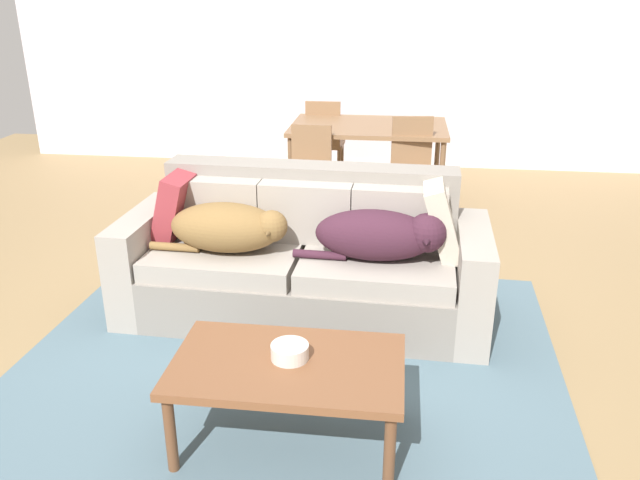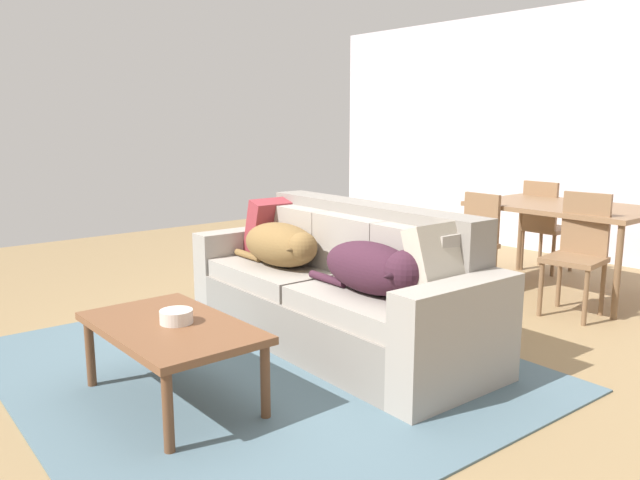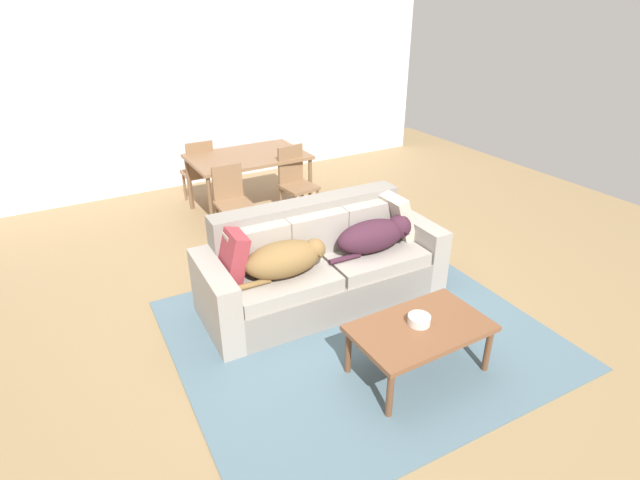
{
  "view_description": "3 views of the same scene",
  "coord_description": "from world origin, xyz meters",
  "px_view_note": "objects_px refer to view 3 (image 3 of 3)",
  "views": [
    {
      "loc": [
        0.57,
        -3.52,
        2.01
      ],
      "look_at": [
        0.11,
        0.08,
        0.55
      ],
      "focal_mm": 35.77,
      "sensor_mm": 36.0,
      "label": 1
    },
    {
      "loc": [
        3.01,
        -2.53,
        1.48
      ],
      "look_at": [
        -0.13,
        0.11,
        0.7
      ],
      "focal_mm": 35.19,
      "sensor_mm": 36.0,
      "label": 2
    },
    {
      "loc": [
        -2.09,
        -3.39,
        2.71
      ],
      "look_at": [
        -0.16,
        -0.06,
        0.77
      ],
      "focal_mm": 28.16,
      "sensor_mm": 36.0,
      "label": 3
    }
  ],
  "objects_px": {
    "bowl_on_coffee_table": "(419,320)",
    "dining_chair_near_left": "(232,198)",
    "dining_table": "(248,160)",
    "throw_pillow_by_left_arm": "(230,254)",
    "couch": "(321,265)",
    "dining_chair_near_right": "(295,180)",
    "dog_on_right_cushion": "(376,235)",
    "coffee_table": "(420,331)",
    "throw_pillow_by_right_arm": "(394,215)",
    "dog_on_left_cushion": "(286,259)",
    "dining_chair_far_left": "(199,170)"
  },
  "relations": [
    {
      "from": "couch",
      "to": "throw_pillow_by_right_arm",
      "type": "bearing_deg",
      "value": 3.29
    },
    {
      "from": "dog_on_right_cushion",
      "to": "throw_pillow_by_left_arm",
      "type": "height_order",
      "value": "throw_pillow_by_left_arm"
    },
    {
      "from": "throw_pillow_by_left_arm",
      "to": "dining_chair_near_right",
      "type": "xyz_separation_m",
      "value": [
        1.54,
        1.75,
        -0.16
      ]
    },
    {
      "from": "throw_pillow_by_left_arm",
      "to": "dining_table",
      "type": "bearing_deg",
      "value": 63.82
    },
    {
      "from": "dining_table",
      "to": "coffee_table",
      "type": "bearing_deg",
      "value": -92.38
    },
    {
      "from": "dog_on_left_cushion",
      "to": "coffee_table",
      "type": "bearing_deg",
      "value": -61.92
    },
    {
      "from": "coffee_table",
      "to": "dining_chair_near_right",
      "type": "distance_m",
      "value": 3.18
    },
    {
      "from": "couch",
      "to": "throw_pillow_by_right_arm",
      "type": "relative_size",
      "value": 5.0
    },
    {
      "from": "dog_on_right_cushion",
      "to": "throw_pillow_by_left_arm",
      "type": "distance_m",
      "value": 1.37
    },
    {
      "from": "dog_on_left_cushion",
      "to": "throw_pillow_by_right_arm",
      "type": "height_order",
      "value": "throw_pillow_by_right_arm"
    },
    {
      "from": "dog_on_right_cushion",
      "to": "coffee_table",
      "type": "bearing_deg",
      "value": -106.63
    },
    {
      "from": "throw_pillow_by_left_arm",
      "to": "dining_table",
      "type": "height_order",
      "value": "throw_pillow_by_left_arm"
    },
    {
      "from": "dog_on_left_cushion",
      "to": "dining_table",
      "type": "relative_size",
      "value": 0.58
    },
    {
      "from": "throw_pillow_by_left_arm",
      "to": "dining_chair_far_left",
      "type": "xyz_separation_m",
      "value": [
        0.63,
        2.82,
        -0.18
      ]
    },
    {
      "from": "dog_on_right_cushion",
      "to": "dining_chair_near_left",
      "type": "bearing_deg",
      "value": 112.48
    },
    {
      "from": "couch",
      "to": "coffee_table",
      "type": "bearing_deg",
      "value": -82.72
    },
    {
      "from": "throw_pillow_by_left_arm",
      "to": "dining_chair_near_right",
      "type": "relative_size",
      "value": 0.47
    },
    {
      "from": "dog_on_left_cushion",
      "to": "throw_pillow_by_left_arm",
      "type": "height_order",
      "value": "throw_pillow_by_left_arm"
    },
    {
      "from": "throw_pillow_by_left_arm",
      "to": "dining_chair_far_left",
      "type": "distance_m",
      "value": 2.9
    },
    {
      "from": "bowl_on_coffee_table",
      "to": "dining_chair_far_left",
      "type": "height_order",
      "value": "dining_chair_far_left"
    },
    {
      "from": "dining_chair_near_right",
      "to": "dog_on_right_cushion",
      "type": "bearing_deg",
      "value": -102.15
    },
    {
      "from": "coffee_table",
      "to": "dining_chair_near_left",
      "type": "height_order",
      "value": "dining_chair_near_left"
    },
    {
      "from": "dining_chair_near_left",
      "to": "throw_pillow_by_left_arm",
      "type": "bearing_deg",
      "value": -109.06
    },
    {
      "from": "bowl_on_coffee_table",
      "to": "throw_pillow_by_left_arm",
      "type": "bearing_deg",
      "value": 126.02
    },
    {
      "from": "bowl_on_coffee_table",
      "to": "dining_chair_near_left",
      "type": "height_order",
      "value": "dining_chair_near_left"
    },
    {
      "from": "throw_pillow_by_left_arm",
      "to": "dining_table",
      "type": "distance_m",
      "value": 2.54
    },
    {
      "from": "dining_table",
      "to": "dining_chair_near_left",
      "type": "height_order",
      "value": "dining_chair_near_left"
    },
    {
      "from": "throw_pillow_by_right_arm",
      "to": "dining_chair_far_left",
      "type": "xyz_separation_m",
      "value": [
        -1.08,
        2.88,
        -0.19
      ]
    },
    {
      "from": "throw_pillow_by_right_arm",
      "to": "dining_chair_near_right",
      "type": "distance_m",
      "value": 1.83
    },
    {
      "from": "dining_chair_far_left",
      "to": "dog_on_left_cushion",
      "type": "bearing_deg",
      "value": 86.34
    },
    {
      "from": "dining_table",
      "to": "dining_chair_near_left",
      "type": "relative_size",
      "value": 1.71
    },
    {
      "from": "coffee_table",
      "to": "dining_chair_far_left",
      "type": "height_order",
      "value": "dining_chair_far_left"
    },
    {
      "from": "dining_chair_near_right",
      "to": "dining_chair_near_left",
      "type": "bearing_deg",
      "value": 179.83
    },
    {
      "from": "throw_pillow_by_right_arm",
      "to": "dining_chair_near_left",
      "type": "relative_size",
      "value": 0.54
    },
    {
      "from": "couch",
      "to": "coffee_table",
      "type": "distance_m",
      "value": 1.3
    },
    {
      "from": "dog_on_right_cushion",
      "to": "bowl_on_coffee_table",
      "type": "relative_size",
      "value": 5.24
    },
    {
      "from": "dog_on_left_cushion",
      "to": "coffee_table",
      "type": "height_order",
      "value": "dog_on_left_cushion"
    },
    {
      "from": "dog_on_right_cushion",
      "to": "bowl_on_coffee_table",
      "type": "xyz_separation_m",
      "value": [
        -0.37,
        -1.09,
        -0.16
      ]
    },
    {
      "from": "dog_on_right_cushion",
      "to": "throw_pillow_by_left_arm",
      "type": "xyz_separation_m",
      "value": [
        -1.35,
        0.25,
        0.04
      ]
    },
    {
      "from": "dog_on_left_cushion",
      "to": "couch",
      "type": "bearing_deg",
      "value": 21.4
    },
    {
      "from": "dining_chair_near_right",
      "to": "coffee_table",
      "type": "bearing_deg",
      "value": -106.98
    },
    {
      "from": "couch",
      "to": "dining_chair_near_right",
      "type": "xyz_separation_m",
      "value": [
        0.69,
        1.83,
        0.16
      ]
    },
    {
      "from": "couch",
      "to": "dining_table",
      "type": "relative_size",
      "value": 1.58
    },
    {
      "from": "throw_pillow_by_left_arm",
      "to": "bowl_on_coffee_table",
      "type": "distance_m",
      "value": 1.67
    },
    {
      "from": "dining_table",
      "to": "bowl_on_coffee_table",
      "type": "bearing_deg",
      "value": -92.31
    },
    {
      "from": "dog_on_right_cushion",
      "to": "coffee_table",
      "type": "height_order",
      "value": "dog_on_right_cushion"
    },
    {
      "from": "throw_pillow_by_left_arm",
      "to": "dining_chair_far_left",
      "type": "bearing_deg",
      "value": 77.51
    },
    {
      "from": "dog_on_right_cushion",
      "to": "dining_chair_far_left",
      "type": "distance_m",
      "value": 3.16
    },
    {
      "from": "throw_pillow_by_right_arm",
      "to": "bowl_on_coffee_table",
      "type": "bearing_deg",
      "value": -119.59
    },
    {
      "from": "dog_on_left_cushion",
      "to": "throw_pillow_by_right_arm",
      "type": "distance_m",
      "value": 1.31
    }
  ]
}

